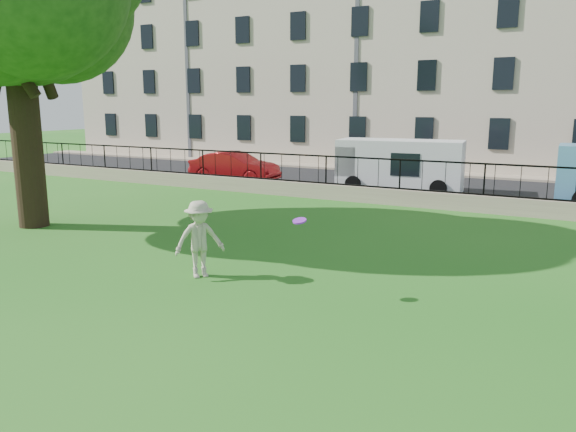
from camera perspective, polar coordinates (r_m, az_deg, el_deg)
The scene contains 10 objects.
ground at distance 10.85m, azimuth -8.18°, elevation -8.92°, with size 120.00×120.00×0.00m, color #1F6919.
retaining_wall at distance 21.34m, azimuth 11.21°, elevation 1.88°, with size 50.00×0.40×0.60m, color gray.
iron_railing at distance 21.22m, azimuth 11.30°, elevation 4.15°, with size 50.00×0.05×1.13m.
street at distance 25.87m, azimuth 14.27°, elevation 2.73°, with size 60.00×9.00×0.01m, color black.
sidewalk at distance 30.89m, azimuth 16.64°, elevation 4.07°, with size 60.00×1.40×0.12m, color gray.
building_row at distance 36.38m, azimuth 19.18°, elevation 15.79°, with size 56.40×10.40×13.80m.
man at distance 12.32m, azimuth -8.98°, elevation -2.35°, with size 1.10×0.63×1.70m, color #BEB79A.
frisbee at distance 10.81m, azimuth 1.18°, elevation -0.48°, with size 0.27×0.27×0.03m, color #9326DC.
red_sedan at distance 27.27m, azimuth -5.45°, elevation 4.97°, with size 1.52×4.37×1.44m, color #B01519.
white_van at distance 24.76m, azimuth 11.29°, elevation 5.04°, with size 5.24×2.04×2.20m, color silver.
Camera 1 is at (6.10, -8.16, 3.75)m, focal length 35.00 mm.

